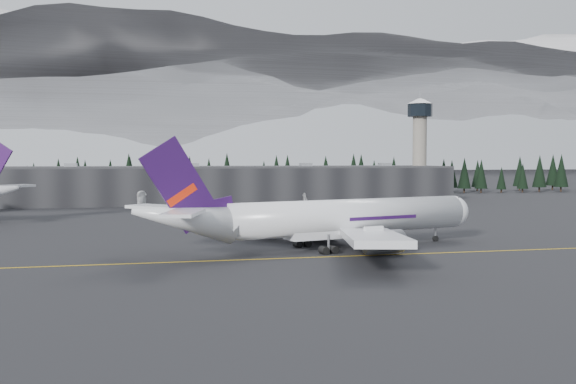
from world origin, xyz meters
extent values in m
plane|color=black|center=(0.00, 0.00, 0.00)|extent=(1400.00, 1400.00, 0.00)
cube|color=gold|center=(0.00, -2.00, 0.01)|extent=(400.00, 0.40, 0.02)
cube|color=black|center=(0.00, 125.00, 6.00)|extent=(160.00, 30.00, 12.00)
cube|color=#333335|center=(0.00, 125.00, 12.30)|extent=(160.00, 30.00, 0.60)
cylinder|color=gray|center=(75.00, 128.00, 16.00)|extent=(5.20, 5.20, 32.00)
cylinder|color=black|center=(75.00, 128.00, 33.25)|extent=(9.20, 9.20, 4.50)
cone|color=silver|center=(75.00, 128.00, 36.70)|extent=(10.00, 10.00, 2.00)
cube|color=black|center=(0.00, 162.00, 7.50)|extent=(360.00, 20.00, 15.00)
cylinder|color=white|center=(7.95, 6.96, 5.41)|extent=(45.26, 17.11, 5.90)
sphere|color=white|center=(29.84, 12.65, 5.41)|extent=(5.90, 5.90, 5.90)
cone|color=white|center=(-20.60, -0.48, 6.29)|extent=(17.47, 9.87, 8.54)
cube|color=white|center=(-1.60, 20.22, 3.84)|extent=(24.44, 25.61, 2.52)
cylinder|color=gray|center=(5.47, 16.47, 2.16)|extent=(7.13, 5.23, 3.74)
cube|color=white|center=(6.08, -9.28, 3.84)|extent=(14.04, 28.63, 2.52)
cylinder|color=gray|center=(10.43, -2.56, 2.16)|extent=(7.13, 5.23, 3.74)
cube|color=#2A0E45|center=(-21.08, -0.60, 11.31)|extent=(12.18, 3.61, 14.65)
cube|color=red|center=(-20.88, -0.55, 9.83)|extent=(4.78, 1.74, 3.61)
cube|color=white|center=(-23.99, 4.74, 7.67)|extent=(10.75, 10.81, 0.49)
cube|color=white|center=(-21.02, -6.68, 7.67)|extent=(7.14, 11.60, 0.49)
cylinder|color=black|center=(26.03, 11.66, 1.48)|extent=(0.49, 0.49, 2.95)
cylinder|color=black|center=(0.17, 9.50, 1.48)|extent=(0.49, 0.49, 2.95)
cylinder|color=black|center=(2.40, 0.94, 1.48)|extent=(0.49, 0.49, 2.95)
cube|color=silver|center=(-58.83, 69.62, 8.56)|extent=(12.38, 11.61, 0.55)
imported|color=silver|center=(-27.35, 96.87, 0.80)|extent=(5.19, 6.32, 1.60)
imported|color=silver|center=(24.14, 102.57, 0.72)|extent=(4.31, 1.92, 1.44)
camera|label=1|loc=(-26.21, -97.16, 15.29)|focal=40.00mm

